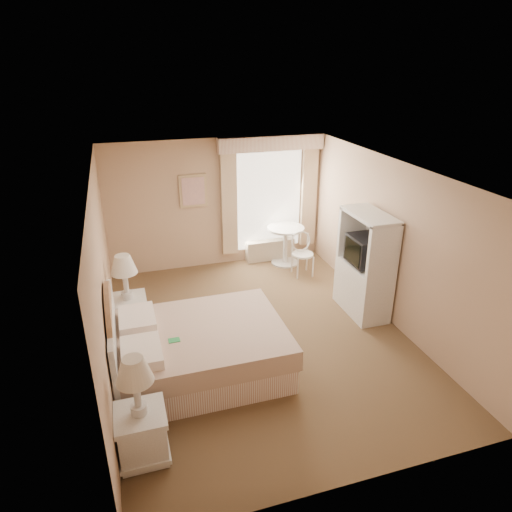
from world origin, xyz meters
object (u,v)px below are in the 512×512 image
object	(u,v)px
nightstand_far	(129,306)
cafe_chair	(302,250)
nightstand_near	(141,423)
armoire	(364,272)
round_table	(285,239)
bed	(192,349)

from	to	relation	value
nightstand_far	cafe_chair	bearing A→B (deg)	20.17
nightstand_near	armoire	bearing A→B (deg)	28.90
nightstand_near	round_table	world-z (taller)	nightstand_near
nightstand_far	round_table	distance (m)	3.56
armoire	nightstand_near	bearing A→B (deg)	-151.10
nightstand_near	armoire	distance (m)	4.18
cafe_chair	bed	bearing A→B (deg)	-135.96
nightstand_far	armoire	size ratio (longest dim) A/B	0.75
nightstand_far	cafe_chair	xyz separation A→B (m)	(3.25, 1.19, 0.00)
round_table	cafe_chair	bearing A→B (deg)	-76.19
armoire	bed	bearing A→B (deg)	-165.12
round_table	cafe_chair	distance (m)	0.55
bed	round_table	size ratio (longest dim) A/B	2.83
bed	nightstand_near	bearing A→B (deg)	-120.31
nightstand_near	armoire	size ratio (longest dim) A/B	0.73
bed	nightstand_near	distance (m)	1.44
round_table	armoire	size ratio (longest dim) A/B	0.46
cafe_chair	armoire	distance (m)	1.67
bed	nightstand_far	bearing A→B (deg)	121.24
armoire	cafe_chair	bearing A→B (deg)	104.05
bed	armoire	distance (m)	3.05
bed	cafe_chair	distance (m)	3.48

